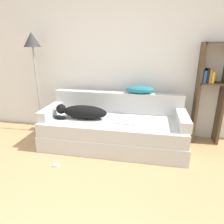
{
  "coord_description": "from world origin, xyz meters",
  "views": [
    {
      "loc": [
        0.75,
        -1.19,
        1.54
      ],
      "look_at": [
        0.22,
        1.51,
        0.6
      ],
      "focal_mm": 32.0,
      "sensor_mm": 36.0,
      "label": 1
    }
  ],
  "objects": [
    {
      "name": "power_adapter",
      "position": [
        -0.41,
        0.9,
        0.02
      ],
      "size": [
        0.06,
        0.06,
        0.03
      ],
      "color": "white",
      "rests_on": "ground_plane"
    },
    {
      "name": "wall_back",
      "position": [
        0.0,
        2.24,
        1.35
      ],
      "size": [
        6.95,
        0.06,
        2.7
      ],
      "color": "white",
      "rests_on": "ground_plane"
    },
    {
      "name": "couch_arm_right",
      "position": [
        1.23,
        1.6,
        0.52
      ],
      "size": [
        0.15,
        0.68,
        0.15
      ],
      "color": "silver",
      "rests_on": "couch"
    },
    {
      "name": "dog",
      "position": [
        -0.26,
        1.56,
        0.55
      ],
      "size": [
        0.81,
        0.27,
        0.22
      ],
      "color": "black",
      "rests_on": "couch"
    },
    {
      "name": "couch_arm_left",
      "position": [
        -0.79,
        1.6,
        0.52
      ],
      "size": [
        0.15,
        0.68,
        0.15
      ],
      "color": "silver",
      "rests_on": "couch"
    },
    {
      "name": "throw_pillow",
      "position": [
        0.59,
        1.98,
        0.84
      ],
      "size": [
        0.46,
        0.22,
        0.12
      ],
      "color": "teal",
      "rests_on": "couch_backrest"
    },
    {
      "name": "couch_backrest",
      "position": [
        0.22,
        1.97,
        0.61
      ],
      "size": [
        2.13,
        0.15,
        0.33
      ],
      "color": "silver",
      "rests_on": "couch"
    },
    {
      "name": "couch",
      "position": [
        0.22,
        1.61,
        0.22
      ],
      "size": [
        2.17,
        0.87,
        0.45
      ],
      "color": "silver",
      "rests_on": "ground_plane"
    },
    {
      "name": "floor_lamp",
      "position": [
        -1.17,
        1.91,
        1.46
      ],
      "size": [
        0.27,
        0.27,
        1.72
      ],
      "color": "gray",
      "rests_on": "ground_plane"
    },
    {
      "name": "bookshelf",
      "position": [
        1.65,
        2.06,
        0.88
      ],
      "size": [
        0.41,
        0.26,
        1.56
      ],
      "color": "#4C3823",
      "rests_on": "ground_plane"
    },
    {
      "name": "laptop",
      "position": [
        0.43,
        1.53,
        0.46
      ],
      "size": [
        0.36,
        0.27,
        0.02
      ],
      "rotation": [
        0.0,
        0.0,
        -0.11
      ],
      "color": "silver",
      "rests_on": "couch"
    }
  ]
}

